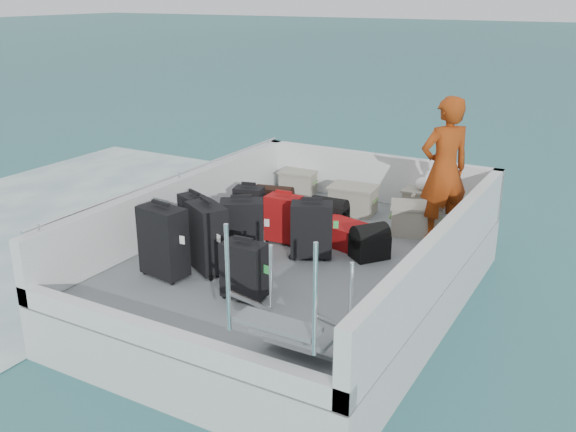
# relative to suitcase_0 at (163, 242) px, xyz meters

# --- Properties ---
(ground) EXTENTS (160.00, 160.00, 0.00)m
(ground) POSITION_rel_suitcase_0_xyz_m (0.98, 1.23, -1.01)
(ground) COLOR #1A565D
(ground) RESTS_ON ground
(wake_foam) EXTENTS (10.00, 10.00, 0.00)m
(wake_foam) POSITION_rel_suitcase_0_xyz_m (-3.82, 1.23, -1.01)
(wake_foam) COLOR white
(wake_foam) RESTS_ON ground
(ferry_hull) EXTENTS (3.60, 5.00, 0.60)m
(ferry_hull) POSITION_rel_suitcase_0_xyz_m (0.98, 1.23, -0.71)
(ferry_hull) COLOR silver
(ferry_hull) RESTS_ON ground
(deck) EXTENTS (3.30, 4.70, 0.02)m
(deck) POSITION_rel_suitcase_0_xyz_m (0.98, 1.23, -0.40)
(deck) COLOR slate
(deck) RESTS_ON ferry_hull
(deck_fittings) EXTENTS (3.60, 5.00, 0.90)m
(deck_fittings) POSITION_rel_suitcase_0_xyz_m (1.32, 0.91, -0.02)
(deck_fittings) COLOR silver
(deck_fittings) RESTS_ON deck
(suitcase_0) EXTENTS (0.55, 0.36, 0.79)m
(suitcase_0) POSITION_rel_suitcase_0_xyz_m (0.00, 0.00, 0.00)
(suitcase_0) COLOR black
(suitcase_0) RESTS_ON deck
(suitcase_1) EXTENTS (0.49, 0.39, 0.64)m
(suitcase_1) POSITION_rel_suitcase_0_xyz_m (-0.24, 0.87, -0.08)
(suitcase_1) COLOR black
(suitcase_1) RESTS_ON deck
(suitcase_2) EXTENTS (0.42, 0.32, 0.55)m
(suitcase_2) POSITION_rel_suitcase_0_xyz_m (-0.03, 1.74, -0.12)
(suitcase_2) COLOR black
(suitcase_2) RESTS_ON deck
(suitcase_3) EXTENTS (0.59, 0.51, 0.77)m
(suitcase_3) POSITION_rel_suitcase_0_xyz_m (0.33, 0.36, -0.01)
(suitcase_3) COLOR black
(suitcase_3) RESTS_ON deck
(suitcase_4) EXTENTS (0.57, 0.50, 0.72)m
(suitcase_4) POSITION_rel_suitcase_0_xyz_m (0.48, 0.80, -0.04)
(suitcase_4) COLOR black
(suitcase_4) RESTS_ON deck
(suitcase_5) EXTENTS (0.44, 0.28, 0.60)m
(suitcase_5) POSITION_rel_suitcase_0_xyz_m (0.63, 1.52, -0.10)
(suitcase_5) COLOR maroon
(suitcase_5) RESTS_ON deck
(suitcase_6) EXTENTS (0.44, 0.27, 0.60)m
(suitcase_6) POSITION_rel_suitcase_0_xyz_m (1.05, -0.03, -0.10)
(suitcase_6) COLOR black
(suitcase_6) RESTS_ON deck
(suitcase_7) EXTENTS (0.55, 0.45, 0.67)m
(suitcase_7) POSITION_rel_suitcase_0_xyz_m (1.15, 1.25, -0.06)
(suitcase_7) COLOR black
(suitcase_7) RESTS_ON deck
(suitcase_8) EXTENTS (0.76, 0.60, 0.26)m
(suitcase_8) POSITION_rel_suitcase_0_xyz_m (1.32, 1.82, -0.26)
(suitcase_8) COLOR maroon
(suitcase_8) RESTS_ON deck
(duffel_0) EXTENTS (0.57, 0.41, 0.32)m
(duffel_0) POSITION_rel_suitcase_0_xyz_m (0.00, 2.34, -0.23)
(duffel_0) COLOR black
(duffel_0) RESTS_ON deck
(duffel_1) EXTENTS (0.49, 0.32, 0.32)m
(duffel_1) POSITION_rel_suitcase_0_xyz_m (0.89, 2.24, -0.23)
(duffel_1) COLOR black
(duffel_1) RESTS_ON deck
(duffel_2) EXTENTS (0.49, 0.51, 0.32)m
(duffel_2) POSITION_rel_suitcase_0_xyz_m (1.75, 1.57, -0.23)
(duffel_2) COLOR black
(duffel_2) RESTS_ON deck
(crate_0) EXTENTS (0.56, 0.43, 0.31)m
(crate_0) POSITION_rel_suitcase_0_xyz_m (-0.21, 3.43, -0.24)
(crate_0) COLOR gray
(crate_0) RESTS_ON deck
(crate_1) EXTENTS (0.65, 0.48, 0.37)m
(crate_1) POSITION_rel_suitcase_0_xyz_m (0.92, 2.95, -0.21)
(crate_1) COLOR gray
(crate_1) RESTS_ON deck
(crate_2) EXTENTS (0.52, 0.37, 0.31)m
(crate_2) POSITION_rel_suitcase_0_xyz_m (1.77, 3.43, -0.24)
(crate_2) COLOR gray
(crate_2) RESTS_ON deck
(crate_3) EXTENTS (0.70, 0.59, 0.36)m
(crate_3) POSITION_rel_suitcase_0_xyz_m (1.95, 2.60, -0.21)
(crate_3) COLOR gray
(crate_3) RESTS_ON deck
(yellow_bag) EXTENTS (0.28, 0.26, 0.22)m
(yellow_bag) POSITION_rel_suitcase_0_xyz_m (2.43, 2.88, -0.28)
(yellow_bag) COLOR yellow
(yellow_bag) RESTS_ON deck
(white_bag) EXTENTS (0.24, 0.24, 0.18)m
(white_bag) POSITION_rel_suitcase_0_xyz_m (1.77, 3.43, 0.00)
(white_bag) COLOR white
(white_bag) RESTS_ON crate_2
(passenger) EXTENTS (0.76, 0.78, 1.80)m
(passenger) POSITION_rel_suitcase_0_xyz_m (2.28, 2.57, 0.51)
(passenger) COLOR #CA4913
(passenger) RESTS_ON deck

